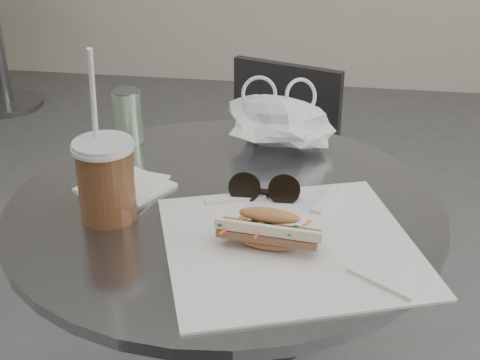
# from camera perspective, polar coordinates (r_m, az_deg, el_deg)

# --- Properties ---
(cafe_table) EXTENTS (0.76, 0.76, 0.74)m
(cafe_table) POSITION_cam_1_polar(r_m,az_deg,el_deg) (1.32, -1.17, -12.37)
(cafe_table) COLOR slate
(cafe_table) RESTS_ON ground
(chair_far) EXTENTS (0.42, 0.44, 0.76)m
(chair_far) POSITION_cam_1_polar(r_m,az_deg,el_deg) (1.89, 1.87, -3.57)
(chair_far) COLOR #2C2C2F
(chair_far) RESTS_ON ground
(sandwich_paper) EXTENTS (0.48, 0.47, 0.00)m
(sandwich_paper) POSITION_cam_1_polar(r_m,az_deg,el_deg) (1.05, 4.27, -5.54)
(sandwich_paper) COLOR white
(sandwich_paper) RESTS_ON cafe_table
(banh_mi) EXTENTS (0.20, 0.10, 0.07)m
(banh_mi) POSITION_cam_1_polar(r_m,az_deg,el_deg) (1.02, 2.48, -4.28)
(banh_mi) COLOR #D1884F
(banh_mi) RESTS_ON sandwich_paper
(iced_coffee) EXTENTS (0.10, 0.10, 0.29)m
(iced_coffee) POSITION_cam_1_polar(r_m,az_deg,el_deg) (1.11, -11.37, 0.13)
(iced_coffee) COLOR brown
(iced_coffee) RESTS_ON cafe_table
(sunglasses) EXTENTS (0.13, 0.03, 0.06)m
(sunglasses) POSITION_cam_1_polar(r_m,az_deg,el_deg) (1.16, 2.09, -0.90)
(sunglasses) COLOR black
(sunglasses) RESTS_ON cafe_table
(plastic_bag) EXTENTS (0.24, 0.21, 0.10)m
(plastic_bag) POSITION_cam_1_polar(r_m,az_deg,el_deg) (1.36, 3.29, 4.83)
(plastic_bag) COLOR white
(plastic_bag) RESTS_ON cafe_table
(napkin_stack) EXTENTS (0.18, 0.18, 0.01)m
(napkin_stack) POSITION_cam_1_polar(r_m,az_deg,el_deg) (1.22, -9.77, -0.58)
(napkin_stack) COLOR white
(napkin_stack) RESTS_ON cafe_table
(drink_can) EXTENTS (0.06, 0.06, 0.11)m
(drink_can) POSITION_cam_1_polar(r_m,az_deg,el_deg) (1.40, -9.56, 5.40)
(drink_can) COLOR #518C51
(drink_can) RESTS_ON cafe_table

